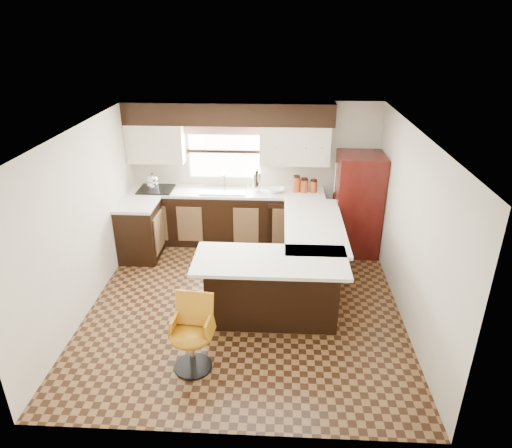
# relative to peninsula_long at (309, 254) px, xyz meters

# --- Properties ---
(floor) EXTENTS (4.40, 4.40, 0.00)m
(floor) POSITION_rel_peninsula_long_xyz_m (-0.90, -0.62, -0.45)
(floor) COLOR #49301A
(floor) RESTS_ON ground
(ceiling) EXTENTS (4.40, 4.40, 0.00)m
(ceiling) POSITION_rel_peninsula_long_xyz_m (-0.90, -0.62, 1.95)
(ceiling) COLOR silver
(ceiling) RESTS_ON wall_back
(wall_back) EXTENTS (4.40, 0.00, 4.40)m
(wall_back) POSITION_rel_peninsula_long_xyz_m (-0.90, 1.58, 0.75)
(wall_back) COLOR beige
(wall_back) RESTS_ON floor
(wall_front) EXTENTS (4.40, 0.00, 4.40)m
(wall_front) POSITION_rel_peninsula_long_xyz_m (-0.90, -2.83, 0.75)
(wall_front) COLOR beige
(wall_front) RESTS_ON floor
(wall_left) EXTENTS (0.00, 4.40, 4.40)m
(wall_left) POSITION_rel_peninsula_long_xyz_m (-3.00, -0.62, 0.75)
(wall_left) COLOR beige
(wall_left) RESTS_ON floor
(wall_right) EXTENTS (0.00, 4.40, 4.40)m
(wall_right) POSITION_rel_peninsula_long_xyz_m (1.20, -0.62, 0.75)
(wall_right) COLOR beige
(wall_right) RESTS_ON floor
(base_cab_back) EXTENTS (3.30, 0.60, 0.90)m
(base_cab_back) POSITION_rel_peninsula_long_xyz_m (-1.35, 1.28, 0.00)
(base_cab_back) COLOR black
(base_cab_back) RESTS_ON floor
(base_cab_left) EXTENTS (0.60, 0.70, 0.90)m
(base_cab_left) POSITION_rel_peninsula_long_xyz_m (-2.70, 0.62, 0.00)
(base_cab_left) COLOR black
(base_cab_left) RESTS_ON floor
(counter_back) EXTENTS (3.30, 0.60, 0.04)m
(counter_back) POSITION_rel_peninsula_long_xyz_m (-1.35, 1.28, 0.47)
(counter_back) COLOR silver
(counter_back) RESTS_ON base_cab_back
(counter_left) EXTENTS (0.60, 0.70, 0.04)m
(counter_left) POSITION_rel_peninsula_long_xyz_m (-2.70, 0.62, 0.47)
(counter_left) COLOR silver
(counter_left) RESTS_ON base_cab_left
(soffit) EXTENTS (3.40, 0.35, 0.36)m
(soffit) POSITION_rel_peninsula_long_xyz_m (-1.30, 1.40, 1.77)
(soffit) COLOR black
(soffit) RESTS_ON wall_back
(upper_cab_left) EXTENTS (0.94, 0.35, 0.64)m
(upper_cab_left) POSITION_rel_peninsula_long_xyz_m (-2.52, 1.40, 1.27)
(upper_cab_left) COLOR beige
(upper_cab_left) RESTS_ON wall_back
(upper_cab_right) EXTENTS (1.14, 0.35, 0.64)m
(upper_cab_right) POSITION_rel_peninsula_long_xyz_m (-0.22, 1.40, 1.27)
(upper_cab_right) COLOR beige
(upper_cab_right) RESTS_ON wall_back
(window_pane) EXTENTS (1.20, 0.02, 0.90)m
(window_pane) POSITION_rel_peninsula_long_xyz_m (-1.40, 1.56, 1.10)
(window_pane) COLOR white
(window_pane) RESTS_ON wall_back
(valance) EXTENTS (1.30, 0.06, 0.18)m
(valance) POSITION_rel_peninsula_long_xyz_m (-1.40, 1.52, 1.49)
(valance) COLOR #D19B93
(valance) RESTS_ON wall_back
(sink) EXTENTS (0.75, 0.45, 0.03)m
(sink) POSITION_rel_peninsula_long_xyz_m (-1.40, 1.25, 0.51)
(sink) COLOR #B2B2B7
(sink) RESTS_ON counter_back
(dishwasher) EXTENTS (0.58, 0.03, 0.78)m
(dishwasher) POSITION_rel_peninsula_long_xyz_m (-0.35, 0.99, -0.02)
(dishwasher) COLOR black
(dishwasher) RESTS_ON floor
(cooktop) EXTENTS (0.58, 0.50, 0.02)m
(cooktop) POSITION_rel_peninsula_long_xyz_m (-2.55, 1.25, 0.51)
(cooktop) COLOR black
(cooktop) RESTS_ON counter_back
(peninsula_long) EXTENTS (0.60, 1.95, 0.90)m
(peninsula_long) POSITION_rel_peninsula_long_xyz_m (0.00, 0.00, 0.00)
(peninsula_long) COLOR black
(peninsula_long) RESTS_ON floor
(peninsula_return) EXTENTS (1.65, 0.60, 0.90)m
(peninsula_return) POSITION_rel_peninsula_long_xyz_m (-0.53, -0.97, 0.00)
(peninsula_return) COLOR black
(peninsula_return) RESTS_ON floor
(counter_pen_long) EXTENTS (0.84, 1.95, 0.04)m
(counter_pen_long) POSITION_rel_peninsula_long_xyz_m (0.05, 0.00, 0.47)
(counter_pen_long) COLOR silver
(counter_pen_long) RESTS_ON peninsula_long
(counter_pen_return) EXTENTS (1.89, 0.84, 0.04)m
(counter_pen_return) POSITION_rel_peninsula_long_xyz_m (-0.55, -1.06, 0.47)
(counter_pen_return) COLOR silver
(counter_pen_return) RESTS_ON peninsula_return
(refrigerator) EXTENTS (0.72, 0.69, 1.68)m
(refrigerator) POSITION_rel_peninsula_long_xyz_m (0.82, 1.03, 0.39)
(refrigerator) COLOR #3D0C0A
(refrigerator) RESTS_ON floor
(bar_chair) EXTENTS (0.52, 0.52, 0.88)m
(bar_chair) POSITION_rel_peninsula_long_xyz_m (-1.39, -1.94, -0.01)
(bar_chair) COLOR #B27312
(bar_chair) RESTS_ON floor
(kettle) EXTENTS (0.20, 0.20, 0.27)m
(kettle) POSITION_rel_peninsula_long_xyz_m (-2.59, 1.26, 0.66)
(kettle) COLOR silver
(kettle) RESTS_ON cooktop
(percolator) EXTENTS (0.14, 0.14, 0.33)m
(percolator) POSITION_rel_peninsula_long_xyz_m (-0.84, 1.28, 0.66)
(percolator) COLOR silver
(percolator) RESTS_ON counter_back
(mixing_bowl) EXTENTS (0.31, 0.31, 0.06)m
(mixing_bowl) POSITION_rel_peninsula_long_xyz_m (-0.51, 1.28, 0.53)
(mixing_bowl) COLOR white
(mixing_bowl) RESTS_ON counter_back
(canister_large) EXTENTS (0.13, 0.13, 0.25)m
(canister_large) POSITION_rel_peninsula_long_xyz_m (-0.17, 1.30, 0.62)
(canister_large) COLOR #8F3B1A
(canister_large) RESTS_ON counter_back
(canister_med) EXTENTS (0.14, 0.14, 0.21)m
(canister_med) POSITION_rel_peninsula_long_xyz_m (-0.04, 1.30, 0.60)
(canister_med) COLOR #8F3B1A
(canister_med) RESTS_ON counter_back
(canister_small) EXTENTS (0.13, 0.13, 0.19)m
(canister_small) POSITION_rel_peninsula_long_xyz_m (0.11, 1.30, 0.59)
(canister_small) COLOR #8F3B1A
(canister_small) RESTS_ON counter_back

